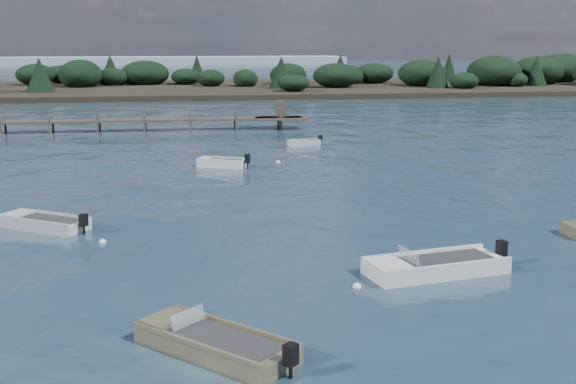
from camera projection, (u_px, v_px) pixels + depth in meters
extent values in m
plane|color=#182B39|center=(231.00, 116.00, 80.91)|extent=(400.00, 400.00, 0.00)
cube|color=silver|center=(436.00, 270.00, 26.77)|extent=(5.51, 2.94, 0.76)
cube|color=silver|center=(388.00, 264.00, 26.03)|extent=(1.57, 1.98, 0.15)
cube|color=#29292B|center=(446.00, 260.00, 26.83)|extent=(3.79, 2.23, 0.13)
cube|color=silver|center=(450.00, 266.00, 25.83)|extent=(5.16, 1.15, 0.15)
cube|color=silver|center=(424.00, 252.00, 27.52)|extent=(5.16, 1.15, 0.15)
cube|color=black|center=(502.00, 248.00, 27.58)|extent=(0.37, 0.42, 0.60)
cylinder|color=black|center=(501.00, 261.00, 27.69)|extent=(0.13, 0.13, 0.60)
cube|color=silver|center=(409.00, 255.00, 26.24)|extent=(0.44, 1.42, 0.46)
cube|color=#A7ACAE|center=(304.00, 144.00, 58.68)|extent=(2.73, 1.56, 0.60)
cube|color=#A7ACAE|center=(293.00, 141.00, 58.27)|extent=(0.80, 1.04, 0.12)
cube|color=#29292B|center=(306.00, 141.00, 58.70)|extent=(1.89, 1.18, 0.10)
cube|color=#A7ACAE|center=(306.00, 141.00, 58.19)|extent=(2.53, 0.65, 0.12)
cube|color=#A7ACAE|center=(302.00, 139.00, 59.03)|extent=(2.53, 0.65, 0.12)
cube|color=black|center=(320.00, 138.00, 59.10)|extent=(0.30, 0.34, 0.47)
cylinder|color=black|center=(320.00, 143.00, 59.19)|extent=(0.10, 0.10, 0.47)
cube|color=silver|center=(222.00, 166.00, 48.84)|extent=(3.44, 2.46, 0.75)
cube|color=silver|center=(205.00, 158.00, 49.06)|extent=(1.17, 1.36, 0.15)
cube|color=#29292B|center=(225.00, 161.00, 48.70)|extent=(2.40, 1.81, 0.13)
cube|color=silver|center=(219.00, 161.00, 48.20)|extent=(2.97, 1.41, 0.15)
cube|color=silver|center=(225.00, 158.00, 49.29)|extent=(2.97, 1.41, 0.15)
cube|color=black|center=(247.00, 158.00, 48.24)|extent=(0.42, 0.45, 0.59)
cylinder|color=black|center=(247.00, 166.00, 48.35)|extent=(0.14, 0.14, 0.59)
cube|color=#A7ACAE|center=(44.00, 226.00, 33.11)|extent=(4.39, 3.63, 0.70)
cube|color=#A7ACAE|center=(17.00, 214.00, 33.67)|extent=(1.63, 1.76, 0.14)
cube|color=#29292B|center=(49.00, 220.00, 32.90)|extent=(3.09, 2.63, 0.12)
cube|color=#A7ACAE|center=(32.00, 221.00, 32.37)|extent=(3.59, 2.39, 0.14)
cube|color=#A7ACAE|center=(55.00, 214.00, 33.68)|extent=(3.59, 2.39, 0.14)
cube|color=black|center=(83.00, 220.00, 32.05)|extent=(0.42, 0.44, 0.55)
cylinder|color=black|center=(84.00, 231.00, 32.15)|extent=(0.14, 0.14, 0.55)
cube|color=#696246|center=(216.00, 349.00, 20.03)|extent=(4.59, 4.61, 0.72)
cube|color=#696246|center=(170.00, 319.00, 21.00)|extent=(1.93, 1.92, 0.14)
cube|color=#29292B|center=(226.00, 341.00, 19.74)|extent=(3.27, 3.28, 0.12)
cube|color=#696246|center=(195.00, 344.00, 19.31)|extent=(3.43, 3.46, 0.14)
cube|color=#696246|center=(235.00, 325.00, 20.58)|extent=(3.43, 3.46, 0.14)
cube|color=black|center=(291.00, 355.00, 18.39)|extent=(0.45, 0.45, 0.57)
cylinder|color=black|center=(291.00, 372.00, 18.49)|extent=(0.15, 0.15, 0.57)
cube|color=silver|center=(188.00, 317.00, 20.51)|extent=(1.01, 1.00, 0.43)
sphere|color=silver|center=(103.00, 243.00, 30.81)|extent=(0.32, 0.32, 0.32)
sphere|color=silver|center=(278.00, 162.00, 50.68)|extent=(0.32, 0.32, 0.32)
sphere|color=silver|center=(357.00, 287.00, 25.28)|extent=(0.32, 0.32, 0.32)
cube|color=#453B33|center=(281.00, 118.00, 69.66)|extent=(5.00, 3.20, 0.18)
cube|color=#453B33|center=(281.00, 109.00, 69.47)|extent=(0.80, 0.80, 1.60)
cylinder|color=#453B33|center=(1.00, 130.00, 65.30)|extent=(0.20, 0.20, 2.20)
cylinder|color=#453B33|center=(6.00, 128.00, 66.96)|extent=(0.20, 0.20, 2.20)
cylinder|color=#453B33|center=(50.00, 129.00, 65.91)|extent=(0.20, 0.20, 2.20)
cylinder|color=#453B33|center=(53.00, 127.00, 67.56)|extent=(0.20, 0.20, 2.20)
cylinder|color=#453B33|center=(98.00, 128.00, 66.52)|extent=(0.20, 0.20, 2.20)
cylinder|color=#453B33|center=(100.00, 126.00, 68.17)|extent=(0.20, 0.20, 2.20)
cylinder|color=#453B33|center=(145.00, 128.00, 67.12)|extent=(0.20, 0.20, 2.20)
cylinder|color=#453B33|center=(146.00, 125.00, 68.78)|extent=(0.20, 0.20, 2.20)
cylinder|color=#453B33|center=(191.00, 127.00, 67.73)|extent=(0.20, 0.20, 2.20)
cylinder|color=#453B33|center=(191.00, 125.00, 69.38)|extent=(0.20, 0.20, 2.20)
cylinder|color=#453B33|center=(236.00, 126.00, 68.33)|extent=(0.20, 0.20, 2.20)
cylinder|color=#453B33|center=(235.00, 124.00, 69.99)|extent=(0.20, 0.20, 2.20)
cylinder|color=#453B33|center=(281.00, 125.00, 68.94)|extent=(0.20, 0.20, 2.20)
cylinder|color=#453B33|center=(278.00, 123.00, 70.59)|extent=(0.20, 0.20, 2.20)
cube|color=black|center=(361.00, 89.00, 123.16)|extent=(190.00, 40.00, 1.60)
ellipsoid|color=black|center=(362.00, 73.00, 122.58)|extent=(180.50, 36.00, 4.40)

